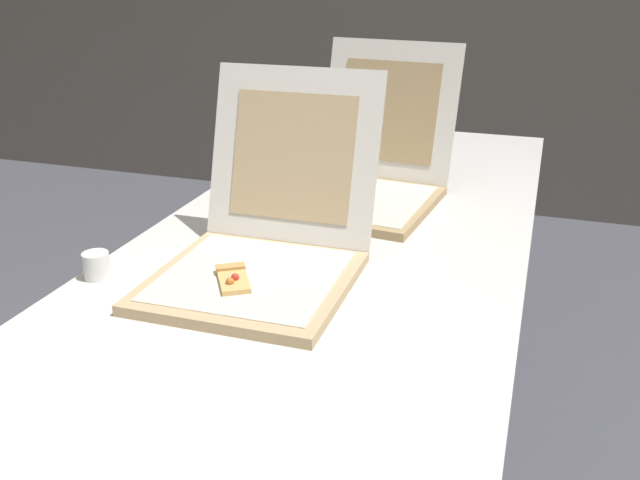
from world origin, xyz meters
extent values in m
cube|color=silver|center=(0.00, 0.63, 0.74)|extent=(0.89, 2.29, 0.03)
cylinder|color=gray|center=(-0.37, 1.71, 0.36)|extent=(0.04, 0.04, 0.72)
cylinder|color=gray|center=(0.37, 1.71, 0.36)|extent=(0.04, 0.04, 0.72)
cube|color=tan|center=(-0.08, 0.32, 0.76)|extent=(0.39, 0.39, 0.02)
cube|color=silver|center=(-0.08, 0.33, 0.78)|extent=(0.35, 0.35, 0.00)
cube|color=white|center=(-0.08, 0.57, 0.96)|extent=(0.39, 0.13, 0.37)
cube|color=tan|center=(-0.08, 0.57, 0.96)|extent=(0.28, 0.09, 0.27)
cube|color=#E0B266|center=(-0.10, 0.28, 0.78)|extent=(0.10, 0.12, 0.01)
cube|color=tan|center=(-0.12, 0.32, 0.78)|extent=(0.06, 0.05, 0.02)
sphere|color=orange|center=(-0.09, 0.26, 0.79)|extent=(0.02, 0.02, 0.02)
sphere|color=red|center=(-0.09, 0.28, 0.79)|extent=(0.02, 0.02, 0.02)
cube|color=tan|center=(-0.01, 0.85, 0.76)|extent=(0.43, 0.43, 0.02)
cube|color=silver|center=(-0.01, 0.85, 0.78)|extent=(0.37, 0.37, 0.00)
cube|color=white|center=(0.02, 1.09, 0.96)|extent=(0.39, 0.14, 0.38)
cube|color=tan|center=(0.02, 1.09, 0.96)|extent=(0.28, 0.10, 0.27)
cylinder|color=white|center=(-0.01, 0.89, 0.80)|extent=(0.03, 0.03, 0.00)
cylinder|color=white|center=(0.00, 0.89, 0.79)|extent=(0.01, 0.00, 0.03)
cylinder|color=white|center=(-0.02, 0.90, 0.79)|extent=(0.00, 0.00, 0.03)
cylinder|color=white|center=(-0.02, 0.88, 0.79)|extent=(0.00, 0.00, 0.03)
cylinder|color=white|center=(-0.25, 0.64, 0.78)|extent=(0.05, 0.05, 0.06)
cylinder|color=white|center=(-0.40, 0.26, 0.78)|extent=(0.05, 0.05, 0.06)
camera|label=1|loc=(0.44, -0.81, 1.36)|focal=38.58mm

